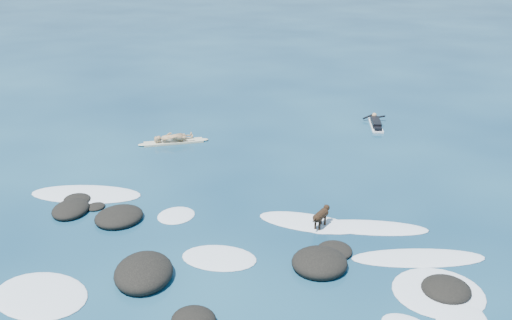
% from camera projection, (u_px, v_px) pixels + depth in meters
% --- Properties ---
extents(ground, '(160.00, 160.00, 0.00)m').
position_uv_depth(ground, '(225.00, 240.00, 16.04)').
color(ground, '#0A2642').
rests_on(ground, ground).
extents(reef_rocks, '(13.31, 7.15, 0.66)m').
position_uv_depth(reef_rocks, '(239.00, 289.00, 13.60)').
color(reef_rocks, black).
rests_on(reef_rocks, ground).
extents(breaking_foam, '(14.56, 7.78, 0.12)m').
position_uv_depth(breaking_foam, '(265.00, 250.00, 15.55)').
color(breaking_foam, white).
rests_on(breaking_foam, ground).
extents(standing_surfer_rig, '(2.62, 1.78, 1.66)m').
position_uv_depth(standing_surfer_rig, '(173.00, 128.00, 23.38)').
color(standing_surfer_rig, beige).
rests_on(standing_surfer_rig, ground).
extents(paddling_surfer_rig, '(1.16, 2.34, 0.40)m').
position_uv_depth(paddling_surfer_rig, '(376.00, 123.00, 25.70)').
color(paddling_surfer_rig, white).
rests_on(paddling_surfer_rig, ground).
extents(dog, '(0.43, 1.00, 0.65)m').
position_uv_depth(dog, '(321.00, 215.00, 16.57)').
color(dog, black).
rests_on(dog, ground).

